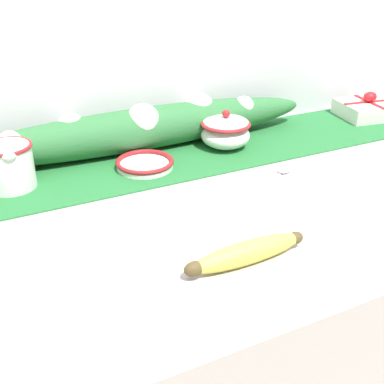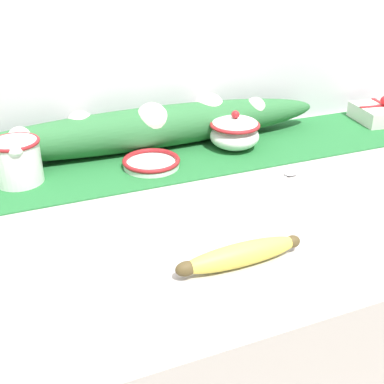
{
  "view_description": "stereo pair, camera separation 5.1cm",
  "coord_description": "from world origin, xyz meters",
  "px_view_note": "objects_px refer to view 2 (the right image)",
  "views": [
    {
      "loc": [
        -0.37,
        -0.74,
        1.35
      ],
      "look_at": [
        -0.03,
        -0.04,
        0.95
      ],
      "focal_mm": 45.0,
      "sensor_mm": 36.0,
      "label": 1
    },
    {
      "loc": [
        -0.32,
        -0.76,
        1.35
      ],
      "look_at": [
        -0.03,
        -0.04,
        0.95
      ],
      "focal_mm": 45.0,
      "sensor_mm": 36.0,
      "label": 2
    }
  ],
  "objects_px": {
    "cream_pitcher": "(17,159)",
    "spoon": "(287,175)",
    "sugar_bowl": "(235,132)",
    "banana": "(240,255)",
    "small_dish": "(151,162)"
  },
  "relations": [
    {
      "from": "banana",
      "to": "sugar_bowl",
      "type": "bearing_deg",
      "value": 64.55
    },
    {
      "from": "cream_pitcher",
      "to": "banana",
      "type": "xyz_separation_m",
      "value": [
        0.3,
        -0.44,
        -0.03
      ]
    },
    {
      "from": "spoon",
      "to": "sugar_bowl",
      "type": "bearing_deg",
      "value": 82.26
    },
    {
      "from": "sugar_bowl",
      "to": "spoon",
      "type": "distance_m",
      "value": 0.19
    },
    {
      "from": "spoon",
      "to": "small_dish",
      "type": "bearing_deg",
      "value": 130.12
    },
    {
      "from": "cream_pitcher",
      "to": "banana",
      "type": "distance_m",
      "value": 0.53
    },
    {
      "from": "cream_pitcher",
      "to": "spoon",
      "type": "relative_size",
      "value": 0.8
    },
    {
      "from": "sugar_bowl",
      "to": "spoon",
      "type": "height_order",
      "value": "sugar_bowl"
    },
    {
      "from": "small_dish",
      "to": "cream_pitcher",
      "type": "bearing_deg",
      "value": 173.66
    },
    {
      "from": "cream_pitcher",
      "to": "spoon",
      "type": "xyz_separation_m",
      "value": [
        0.54,
        -0.19,
        -0.05
      ]
    },
    {
      "from": "small_dish",
      "to": "banana",
      "type": "height_order",
      "value": "banana"
    },
    {
      "from": "banana",
      "to": "small_dish",
      "type": "bearing_deg",
      "value": 92.24
    },
    {
      "from": "small_dish",
      "to": "spoon",
      "type": "xyz_separation_m",
      "value": [
        0.26,
        -0.16,
        -0.01
      ]
    },
    {
      "from": "sugar_bowl",
      "to": "banana",
      "type": "bearing_deg",
      "value": -115.45
    },
    {
      "from": "small_dish",
      "to": "banana",
      "type": "relative_size",
      "value": 0.6
    }
  ]
}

